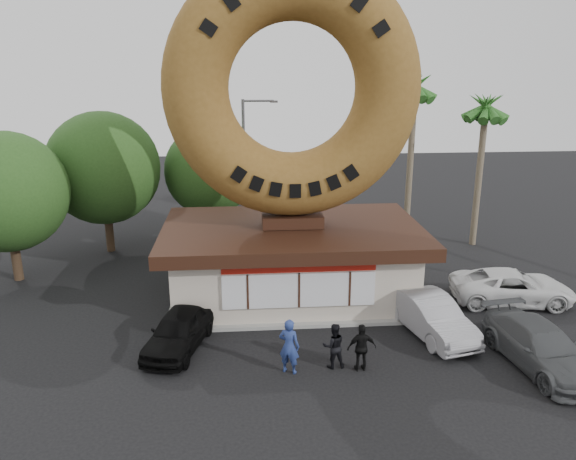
# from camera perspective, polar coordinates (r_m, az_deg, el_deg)

# --- Properties ---
(ground) EXTENTS (90.00, 90.00, 0.00)m
(ground) POSITION_cam_1_polar(r_m,az_deg,el_deg) (20.12, 1.95, -13.50)
(ground) COLOR black
(ground) RESTS_ON ground
(donut_shop) EXTENTS (11.20, 7.20, 3.80)m
(donut_shop) POSITION_cam_1_polar(r_m,az_deg,el_deg) (24.78, 0.43, -2.94)
(donut_shop) COLOR #BAB09F
(donut_shop) RESTS_ON ground
(giant_donut) EXTENTS (10.50, 2.68, 10.50)m
(giant_donut) POSITION_cam_1_polar(r_m,az_deg,el_deg) (23.34, 0.47, 14.14)
(giant_donut) COLOR brown
(giant_donut) RESTS_ON donut_shop
(tree_west) EXTENTS (6.00, 6.00, 7.65)m
(tree_west) POSITION_cam_1_polar(r_m,az_deg,el_deg) (31.62, -18.25, 5.98)
(tree_west) COLOR #473321
(tree_west) RESTS_ON ground
(tree_mid) EXTENTS (5.20, 5.20, 6.63)m
(tree_mid) POSITION_cam_1_polar(r_m,az_deg,el_deg) (32.87, -7.96, 5.96)
(tree_mid) COLOR #473321
(tree_mid) RESTS_ON ground
(tree_far) EXTENTS (5.60, 5.60, 7.14)m
(tree_far) POSITION_cam_1_polar(r_m,az_deg,el_deg) (29.01, -26.71, 3.47)
(tree_far) COLOR #473321
(tree_far) RESTS_ON ground
(palm_near) EXTENTS (2.60, 2.60, 9.75)m
(palm_near) POSITION_cam_1_polar(r_m,az_deg,el_deg) (32.70, 12.74, 13.42)
(palm_near) COLOR #726651
(palm_near) RESTS_ON ground
(palm_far) EXTENTS (2.60, 2.60, 8.75)m
(palm_far) POSITION_cam_1_polar(r_m,az_deg,el_deg) (32.58, 19.42, 11.24)
(palm_far) COLOR #726651
(palm_far) RESTS_ON ground
(street_lamp) EXTENTS (2.11, 0.20, 8.00)m
(street_lamp) POSITION_cam_1_polar(r_m,az_deg,el_deg) (33.71, -4.23, 7.14)
(street_lamp) COLOR #59595E
(street_lamp) RESTS_ON ground
(person_left) EXTENTS (0.84, 0.72, 1.96)m
(person_left) POSITION_cam_1_polar(r_m,az_deg,el_deg) (19.21, 0.12, -11.72)
(person_left) COLOR navy
(person_left) RESTS_ON ground
(person_center) EXTENTS (0.83, 0.67, 1.62)m
(person_center) POSITION_cam_1_polar(r_m,az_deg,el_deg) (19.65, 4.66, -11.64)
(person_center) COLOR black
(person_center) RESTS_ON ground
(person_right) EXTENTS (1.02, 0.48, 1.70)m
(person_right) POSITION_cam_1_polar(r_m,az_deg,el_deg) (19.55, 7.50, -11.76)
(person_right) COLOR black
(person_right) RESTS_ON ground
(car_black) EXTENTS (2.72, 4.46, 1.42)m
(car_black) POSITION_cam_1_polar(r_m,az_deg,el_deg) (21.18, -11.05, -9.99)
(car_black) COLOR black
(car_black) RESTS_ON ground
(car_silver) EXTENTS (2.68, 4.87, 1.52)m
(car_silver) POSITION_cam_1_polar(r_m,az_deg,el_deg) (22.48, 14.30, -8.43)
(car_silver) COLOR #99989C
(car_silver) RESTS_ON ground
(car_grey) EXTENTS (2.74, 5.31, 1.47)m
(car_grey) POSITION_cam_1_polar(r_m,az_deg,el_deg) (21.52, 24.27, -10.74)
(car_grey) COLOR #515456
(car_grey) RESTS_ON ground
(car_white) EXTENTS (5.46, 3.02, 1.45)m
(car_white) POSITION_cam_1_polar(r_m,az_deg,el_deg) (26.36, 21.84, -5.39)
(car_white) COLOR silver
(car_white) RESTS_ON ground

